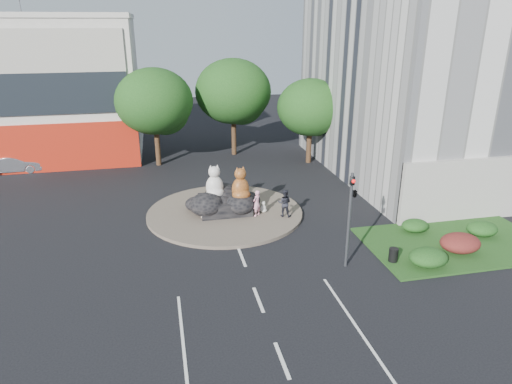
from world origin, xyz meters
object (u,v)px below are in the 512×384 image
pedestrian_pink (257,203)px  pedestrian_dark (285,203)px  kitten_calico (204,212)px  kitten_white (263,206)px  litter_bin (393,255)px  cat_tabby (240,183)px  cat_white (214,181)px  parked_car (15,164)px

pedestrian_pink → pedestrian_dark: 1.74m
kitten_calico → kitten_white: size_ratio=1.26×
litter_bin → cat_tabby: bearing=129.8°
kitten_calico → pedestrian_dark: size_ratio=0.54×
cat_white → kitten_white: (2.97, -1.03, -1.60)m
cat_white → parked_car: 19.37m
pedestrian_pink → cat_tabby: bearing=-83.1°
pedestrian_dark → cat_white: bearing=-1.5°
cat_white → cat_tabby: bearing=-26.2°
kitten_calico → litter_bin: (8.91, -7.28, -0.20)m
cat_tabby → kitten_calico: bearing=177.4°
pedestrian_pink → parked_car: bearing=-79.9°
pedestrian_dark → litter_bin: size_ratio=2.46×
kitten_white → litter_bin: size_ratio=1.05×
pedestrian_pink → pedestrian_dark: size_ratio=0.96×
parked_car → litter_bin: 31.03m
parked_car → litter_bin: (23.15, -20.67, -0.23)m
kitten_calico → kitten_white: 3.82m
cat_white → parked_car: bearing=141.0°
cat_tabby → kitten_white: (1.43, -0.28, -1.60)m
kitten_white → litter_bin: 9.12m
cat_white → parked_car: (-15.08, 12.08, -1.47)m
cat_tabby → parked_car: 21.05m
pedestrian_pink → litter_bin: 9.06m
cat_tabby → litter_bin: (6.53, -7.84, -1.70)m
cat_tabby → kitten_white: size_ratio=2.86×
parked_car → cat_white: bearing=-131.5°
kitten_calico → pedestrian_pink: size_ratio=0.57×
cat_tabby → kitten_calico: (-2.38, -0.56, -1.51)m
cat_white → litter_bin: (8.07, -8.59, -1.70)m
cat_white → pedestrian_dark: (4.12, -1.96, -1.10)m
kitten_calico → cat_tabby: bearing=44.8°
cat_white → pedestrian_pink: size_ratio=1.28×
cat_white → kitten_calico: bearing=-123.0°
pedestrian_dark → parked_car: pedestrian_dark is taller
cat_tabby → litter_bin: cat_tabby is taller
kitten_white → parked_car: bearing=123.1°
kitten_white → pedestrian_dark: bearing=-60.1°
parked_car → litter_bin: bearing=-134.5°
cat_white → litter_bin: size_ratio=3.01×
kitten_calico → litter_bin: size_ratio=1.33×
kitten_white → pedestrian_dark: size_ratio=0.43×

